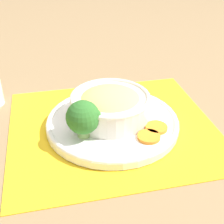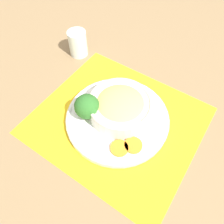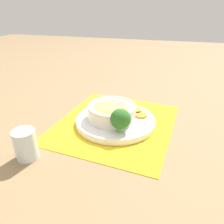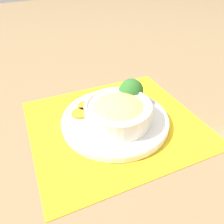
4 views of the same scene
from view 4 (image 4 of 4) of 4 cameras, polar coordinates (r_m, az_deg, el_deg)
ground_plane at (r=0.62m, az=0.81°, el=-2.94°), size 4.00×4.00×0.00m
placemat at (r=0.62m, az=0.81°, el=-2.80°), size 0.50×0.46×0.00m
plate at (r=0.61m, az=0.82°, el=-1.84°), size 0.30×0.30×0.02m
bowl at (r=0.58m, az=1.53°, el=0.23°), size 0.18×0.18×0.07m
broccoli_floret at (r=0.64m, az=5.00°, el=5.53°), size 0.07×0.07×0.08m
carrot_slice_near at (r=0.65m, az=-6.86°, el=1.56°), size 0.05×0.05×0.01m
carrot_slice_middle at (r=0.62m, az=-8.36°, el=-0.35°), size 0.05×0.05×0.01m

